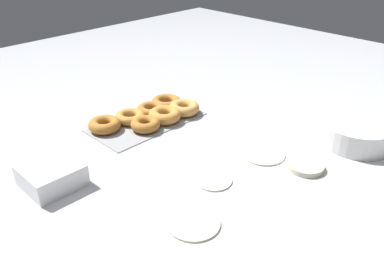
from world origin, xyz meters
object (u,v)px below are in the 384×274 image
object	(u,v)px
pancake_0	(214,180)
pancake_2	(194,223)
pancake_1	(306,166)
pancake_3	(263,154)
donut_tray	(151,115)
container_stack	(51,175)
batter_bowl	(357,133)

from	to	relation	value
pancake_0	pancake_2	xyz separation A→B (m)	(0.15, 0.08, 0.00)
pancake_1	pancake_3	size ratio (longest dim) A/B	0.81
donut_tray	container_stack	distance (m)	0.42
pancake_3	donut_tray	distance (m)	0.40
donut_tray	batter_bowl	distance (m)	0.63
pancake_2	container_stack	size ratio (longest dim) A/B	0.88
pancake_1	pancake_2	xyz separation A→B (m)	(0.37, -0.05, -0.00)
pancake_1	pancake_2	world-z (taller)	pancake_1
pancake_2	donut_tray	xyz separation A→B (m)	(-0.26, -0.46, 0.01)
donut_tray	container_stack	xyz separation A→B (m)	(0.41, 0.10, 0.01)
donut_tray	batter_bowl	world-z (taller)	batter_bowl
batter_bowl	container_stack	bearing A→B (deg)	-30.92
pancake_3	donut_tray	xyz separation A→B (m)	(0.08, -0.39, 0.01)
pancake_1	container_stack	xyz separation A→B (m)	(0.51, -0.41, 0.02)
pancake_1	container_stack	size ratio (longest dim) A/B	0.73
pancake_3	container_stack	xyz separation A→B (m)	(0.49, -0.29, 0.02)
pancake_2	donut_tray	bearing A→B (deg)	-120.02
pancake_1	batter_bowl	distance (m)	0.23
pancake_3	container_stack	world-z (taller)	container_stack
pancake_0	donut_tray	world-z (taller)	donut_tray
batter_bowl	container_stack	world-z (taller)	batter_bowl
pancake_2	container_stack	world-z (taller)	container_stack
pancake_0	pancake_1	size ratio (longest dim) A/B	0.95
pancake_0	pancake_3	size ratio (longest dim) A/B	0.77
pancake_2	pancake_0	bearing A→B (deg)	-152.65
pancake_3	container_stack	bearing A→B (deg)	-30.62
pancake_2	donut_tray	world-z (taller)	donut_tray
pancake_3	container_stack	distance (m)	0.57
pancake_2	pancake_1	bearing A→B (deg)	171.64
batter_bowl	pancake_2	bearing A→B (deg)	-8.19
pancake_2	pancake_3	distance (m)	0.35
pancake_2	donut_tray	distance (m)	0.53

